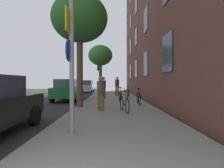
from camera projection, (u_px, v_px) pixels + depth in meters
name	position (u px, v px, depth m)	size (l,w,h in m)	color
ground_plane	(74.00, 98.00, 16.18)	(41.80, 41.80, 0.00)	#332D28
road_asphalt	(50.00, 98.00, 16.16)	(7.00, 38.00, 0.01)	#232326
sidewalk	(113.00, 97.00, 16.21)	(4.20, 38.00, 0.12)	gray
sign_post	(71.00, 57.00, 4.69)	(0.15, 0.60, 3.47)	gray
traffic_light	(99.00, 73.00, 21.64)	(0.43, 0.24, 3.47)	black
tree_near	(80.00, 19.00, 9.63)	(2.96, 2.96, 5.93)	brown
tree_far	(100.00, 56.00, 21.14)	(2.79, 2.79, 5.57)	brown
bicycle_0	(124.00, 103.00, 8.09)	(0.44, 1.69, 0.96)	black
bicycle_1	(138.00, 98.00, 10.65)	(0.42, 1.65, 0.98)	black
bicycle_2	(120.00, 95.00, 12.76)	(0.44, 1.67, 0.97)	black
bicycle_3	(128.00, 93.00, 15.68)	(0.51, 1.63, 0.94)	black
pedestrian_0	(101.00, 91.00, 8.37)	(0.39, 0.39, 1.59)	olive
pedestrian_1	(104.00, 86.00, 14.51)	(0.42, 0.42, 1.70)	#4C4742
pedestrian_2	(117.00, 85.00, 17.63)	(0.55, 0.55, 1.81)	#4C4742
car_1	(68.00, 90.00, 13.99)	(1.91, 4.45, 1.62)	#19662D
car_2	(87.00, 86.00, 24.90)	(1.87, 4.43, 1.62)	#B7B7BC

